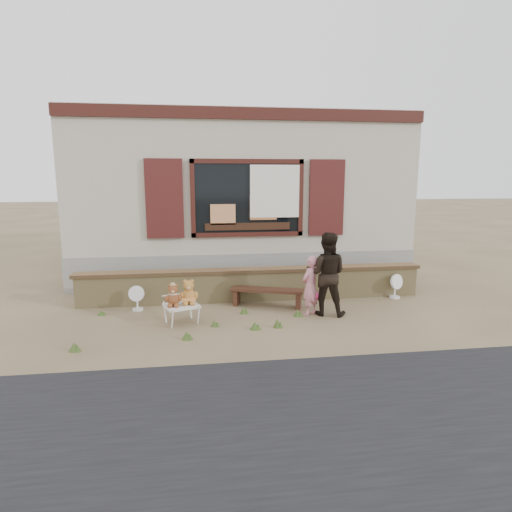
{
  "coord_description": "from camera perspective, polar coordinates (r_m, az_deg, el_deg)",
  "views": [
    {
      "loc": [
        -1.12,
        -7.48,
        2.5
      ],
      "look_at": [
        0.0,
        0.6,
        1.0
      ],
      "focal_mm": 30.0,
      "sensor_mm": 36.0,
      "label": 1
    }
  ],
  "objects": [
    {
      "name": "fan_left",
      "position": [
        8.49,
        -15.57,
        -5.4
      ],
      "size": [
        0.31,
        0.2,
        0.49
      ],
      "rotation": [
        0.0,
        0.0,
        -0.21
      ],
      "color": "silver",
      "rests_on": "ground"
    },
    {
      "name": "child",
      "position": [
        7.9,
        7.25,
        -3.94
      ],
      "size": [
        0.48,
        0.45,
        1.1
      ],
      "primitive_type": "imported",
      "rotation": [
        0.0,
        0.0,
        3.79
      ],
      "color": "pink",
      "rests_on": "ground"
    },
    {
      "name": "brick_wall",
      "position": [
        8.83,
        -0.36,
        -3.74
      ],
      "size": [
        7.1,
        0.36,
        0.67
      ],
      "color": "tan",
      "rests_on": "ground"
    },
    {
      "name": "shopfront",
      "position": [
        12.03,
        -2.58,
        8.02
      ],
      "size": [
        8.04,
        5.13,
        4.0
      ],
      "color": "#A29583",
      "rests_on": "ground"
    },
    {
      "name": "fan_right",
      "position": [
        9.46,
        18.06,
        -3.81
      ],
      "size": [
        0.33,
        0.22,
        0.52
      ],
      "rotation": [
        0.0,
        0.0,
        0.41
      ],
      "color": "white",
      "rests_on": "ground"
    },
    {
      "name": "adult",
      "position": [
        7.92,
        9.36,
        -2.37
      ],
      "size": [
        0.9,
        0.8,
        1.53
      ],
      "primitive_type": "imported",
      "rotation": [
        0.0,
        0.0,
        2.78
      ],
      "color": "black",
      "rests_on": "ground"
    },
    {
      "name": "ground",
      "position": [
        7.97,
        0.6,
        -7.87
      ],
      "size": [
        80.0,
        80.0,
        0.0
      ],
      "primitive_type": "plane",
      "color": "brown",
      "rests_on": "ground"
    },
    {
      "name": "bench",
      "position": [
        8.4,
        1.48,
        -5.02
      ],
      "size": [
        1.43,
        0.75,
        0.36
      ],
      "rotation": [
        0.0,
        0.0,
        -0.34
      ],
      "color": "#351D12",
      "rests_on": "ground"
    },
    {
      "name": "teddy_bear_right",
      "position": [
        7.54,
        -8.96,
        -4.66
      ],
      "size": [
        0.4,
        0.37,
        0.44
      ],
      "primitive_type": null,
      "rotation": [
        0.0,
        0.0,
        0.35
      ],
      "color": "#98642A",
      "rests_on": "folding_chair"
    },
    {
      "name": "teddy_bear_left",
      "position": [
        7.47,
        -10.99,
        -5.07
      ],
      "size": [
        0.35,
        0.33,
        0.39
      ],
      "primitive_type": null,
      "rotation": [
        0.0,
        0.0,
        0.35
      ],
      "color": "brown",
      "rests_on": "folding_chair"
    },
    {
      "name": "folding_chair",
      "position": [
        7.57,
        -9.91,
        -6.61
      ],
      "size": [
        0.68,
        0.64,
        0.34
      ],
      "rotation": [
        0.0,
        0.0,
        0.35
      ],
      "color": "beige",
      "rests_on": "ground"
    },
    {
      "name": "grass_tufts",
      "position": [
        7.33,
        -6.13,
        -9.05
      ],
      "size": [
        3.76,
        1.82,
        0.16
      ],
      "color": "#394F1F",
      "rests_on": "ground"
    }
  ]
}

